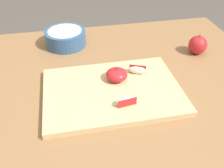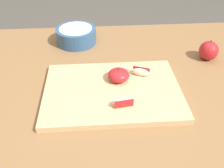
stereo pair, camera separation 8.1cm
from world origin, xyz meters
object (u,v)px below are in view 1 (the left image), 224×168
apple_half_skin_up (117,75)px  whole_apple_crimson (198,45)px  cutting_board (112,91)px  apple_wedge_right (126,100)px  ceramic_fruit_bowl (65,37)px  apple_wedge_front (137,70)px

apple_half_skin_up → whole_apple_crimson: size_ratio=0.88×
cutting_board → apple_wedge_right: apple_wedge_right is taller
cutting_board → ceramic_fruit_bowl: size_ratio=2.57×
cutting_board → apple_half_skin_up: 0.06m
cutting_board → apple_wedge_right: bearing=-71.3°
apple_wedge_right → cutting_board: bearing=108.7°
apple_wedge_right → ceramic_fruit_bowl: 0.48m
apple_half_skin_up → whole_apple_crimson: (0.37, 0.14, -0.00)m
apple_half_skin_up → whole_apple_crimson: whole_apple_crimson is taller
ceramic_fruit_bowl → apple_half_skin_up: bearing=-64.1°
apple_half_skin_up → apple_wedge_right: size_ratio=1.13×
apple_half_skin_up → ceramic_fruit_bowl: (-0.16, 0.32, -0.01)m
apple_wedge_front → ceramic_fruit_bowl: ceramic_fruit_bowl is taller
apple_wedge_right → apple_wedge_front: 0.17m
whole_apple_crimson → ceramic_fruit_bowl: bearing=161.4°
apple_wedge_right → apple_wedge_front: (0.08, 0.15, 0.00)m
ceramic_fruit_bowl → apple_wedge_right: bearing=-70.7°
whole_apple_crimson → cutting_board: bearing=-154.1°
ceramic_fruit_bowl → whole_apple_crimson: bearing=-18.6°
whole_apple_crimson → ceramic_fruit_bowl: size_ratio=0.48×
apple_half_skin_up → apple_wedge_front: bearing=15.3°
apple_half_skin_up → apple_wedge_right: bearing=-89.4°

